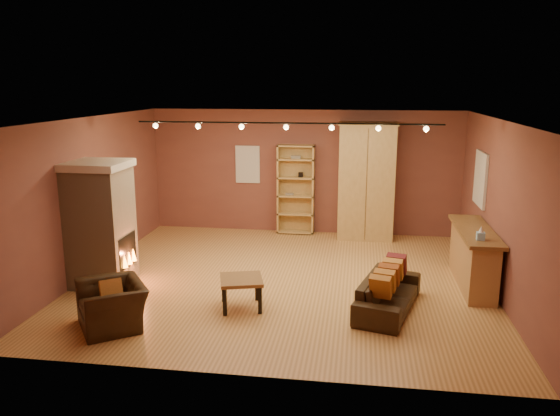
% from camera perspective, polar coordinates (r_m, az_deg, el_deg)
% --- Properties ---
extents(floor, '(7.00, 7.00, 0.00)m').
position_cam_1_polar(floor, '(9.66, 0.44, -7.52)').
color(floor, '#AA753C').
rests_on(floor, ground).
extents(ceiling, '(7.00, 7.00, 0.00)m').
position_cam_1_polar(ceiling, '(9.07, 0.47, 9.28)').
color(ceiling, '#56381B').
rests_on(ceiling, back_wall).
extents(back_wall, '(7.00, 0.02, 2.80)m').
position_cam_1_polar(back_wall, '(12.44, 2.52, 3.78)').
color(back_wall, brown).
rests_on(back_wall, floor).
extents(left_wall, '(0.02, 6.50, 2.80)m').
position_cam_1_polar(left_wall, '(10.34, -19.15, 1.18)').
color(left_wall, brown).
rests_on(left_wall, floor).
extents(right_wall, '(0.02, 6.50, 2.80)m').
position_cam_1_polar(right_wall, '(9.46, 21.95, -0.09)').
color(right_wall, brown).
rests_on(right_wall, floor).
extents(fireplace, '(1.01, 0.98, 2.12)m').
position_cam_1_polar(fireplace, '(9.68, -18.20, -1.57)').
color(fireplace, tan).
rests_on(fireplace, floor).
extents(back_window, '(0.56, 0.04, 0.86)m').
position_cam_1_polar(back_window, '(12.59, -3.40, 4.57)').
color(back_window, silver).
rests_on(back_window, back_wall).
extents(bookcase, '(0.83, 0.32, 2.03)m').
position_cam_1_polar(bookcase, '(12.42, 1.69, 2.05)').
color(bookcase, tan).
rests_on(bookcase, floor).
extents(armoire, '(1.26, 0.71, 2.56)m').
position_cam_1_polar(armoire, '(12.08, 9.02, 2.80)').
color(armoire, tan).
rests_on(armoire, floor).
extents(bar_counter, '(0.56, 2.07, 0.99)m').
position_cam_1_polar(bar_counter, '(9.82, 19.52, -4.83)').
color(bar_counter, tan).
rests_on(bar_counter, floor).
extents(tissue_box, '(0.13, 0.13, 0.23)m').
position_cam_1_polar(tissue_box, '(9.05, 20.25, -2.58)').
color(tissue_box, '#8FBFE5').
rests_on(tissue_box, bar_counter).
extents(right_window, '(0.05, 0.90, 1.00)m').
position_cam_1_polar(right_window, '(10.75, 20.22, 2.88)').
color(right_window, silver).
rests_on(right_window, right_wall).
extents(loveseat, '(0.95, 1.82, 0.74)m').
position_cam_1_polar(loveseat, '(8.50, 11.27, -8.11)').
color(loveseat, black).
rests_on(loveseat, floor).
extents(armchair, '(1.09, 1.16, 0.85)m').
position_cam_1_polar(armchair, '(8.12, -17.17, -8.96)').
color(armchair, black).
rests_on(armchair, floor).
extents(coffee_table, '(0.78, 0.78, 0.48)m').
position_cam_1_polar(coffee_table, '(8.41, -4.07, -7.77)').
color(coffee_table, brown).
rests_on(coffee_table, floor).
extents(track_rail, '(5.20, 0.09, 0.13)m').
position_cam_1_polar(track_rail, '(9.28, 0.64, 8.64)').
color(track_rail, black).
rests_on(track_rail, ceiling).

